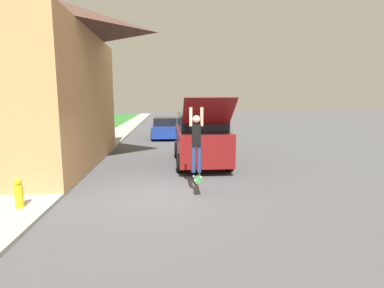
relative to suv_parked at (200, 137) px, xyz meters
name	(u,v)px	position (x,y,z in m)	size (l,w,h in m)	color
ground_plane	(160,193)	(-1.63, -3.98, -1.13)	(120.00, 120.00, 0.00)	#49494C
sidewalk	(88,155)	(-5.23, 2.02, -1.08)	(1.80, 80.00, 0.10)	#9E9E99
suv_parked	(200,137)	(0.00, 0.00, 0.00)	(2.12, 5.44, 2.81)	maroon
car_down_street	(165,128)	(-1.53, 8.78, -0.44)	(1.93, 4.37, 1.45)	navy
skateboarder	(196,139)	(-0.56, -3.89, 0.46)	(0.41, 0.22, 1.91)	navy
skateboard	(198,178)	(-0.53, -4.13, -0.66)	(0.24, 0.82, 0.20)	#337F3D
fire_hydrant	(19,193)	(-5.05, -5.09, -0.67)	(0.20, 0.20, 0.74)	gold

